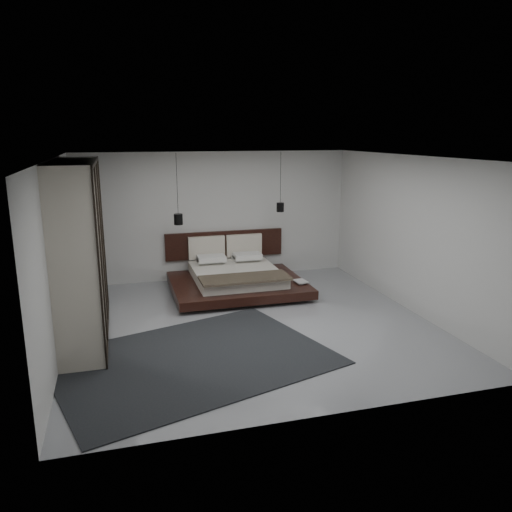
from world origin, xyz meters
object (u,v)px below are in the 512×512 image
object	(u,v)px
pendant_left	(178,219)
rug	(193,359)
wardrobe	(79,251)
pendant_right	(280,207)
bed	(236,277)
lattice_screen	(73,232)

from	to	relation	value
pendant_left	rug	xyz separation A→B (m)	(-0.27, -3.45, -1.47)
pendant_left	wardrobe	distance (m)	2.73
pendant_left	rug	size ratio (longest dim) A/B	0.38
pendant_left	rug	bearing A→B (deg)	-94.53
pendant_right	wardrobe	xyz separation A→B (m)	(-3.97, -2.05, -0.25)
bed	pendant_right	world-z (taller)	pendant_right
bed	pendant_right	size ratio (longest dim) A/B	2.11
pendant_right	rug	world-z (taller)	pendant_right
lattice_screen	rug	bearing A→B (deg)	-63.73
wardrobe	rug	xyz separation A→B (m)	(1.52, -1.40, -1.38)
bed	wardrobe	world-z (taller)	wardrobe
lattice_screen	pendant_left	bearing A→B (deg)	-3.68
pendant_left	wardrobe	xyz separation A→B (m)	(-1.79, -2.05, -0.09)
bed	rug	bearing A→B (deg)	-114.09
lattice_screen	pendant_right	size ratio (longest dim) A/B	2.06
wardrobe	lattice_screen	bearing A→B (deg)	96.57
bed	wardrobe	bearing A→B (deg)	-150.27
lattice_screen	wardrobe	bearing A→B (deg)	-83.43
lattice_screen	wardrobe	distance (m)	2.20
pendant_right	wardrobe	size ratio (longest dim) A/B	0.44
lattice_screen	bed	world-z (taller)	lattice_screen
wardrobe	pendant_right	bearing A→B (deg)	27.32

